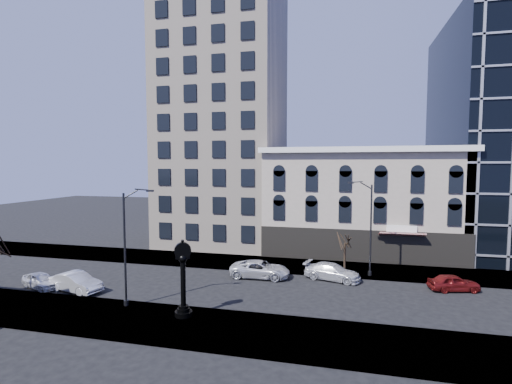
% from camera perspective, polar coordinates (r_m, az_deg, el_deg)
% --- Properties ---
extents(ground, '(160.00, 160.00, 0.00)m').
position_cam_1_polar(ground, '(33.23, -5.11, -14.34)').
color(ground, black).
rests_on(ground, ground).
extents(sidewalk_far, '(160.00, 6.00, 0.12)m').
position_cam_1_polar(sidewalk_far, '(40.55, -1.47, -10.81)').
color(sidewalk_far, gray).
rests_on(sidewalk_far, ground).
extents(sidewalk_near, '(160.00, 6.00, 0.12)m').
position_cam_1_polar(sidewalk_near, '(26.24, -10.98, -19.43)').
color(sidewalk_near, gray).
rests_on(sidewalk_near, ground).
extents(cream_tower, '(15.90, 15.40, 42.50)m').
position_cam_1_polar(cream_tower, '(52.11, -5.06, 13.85)').
color(cream_tower, beige).
rests_on(cream_tower, ground).
extents(victorian_row, '(22.60, 11.19, 12.50)m').
position_cam_1_polar(victorian_row, '(46.03, 15.73, -1.65)').
color(victorian_row, '#AFA090').
rests_on(victorian_row, ground).
extents(street_clock, '(1.21, 1.21, 5.35)m').
position_cam_1_polar(street_clock, '(26.66, -11.15, -13.36)').
color(street_clock, black).
rests_on(street_clock, sidewalk_near).
extents(street_lamp_near, '(2.21, 0.99, 8.87)m').
position_cam_1_polar(street_lamp_near, '(28.60, -18.38, -3.52)').
color(street_lamp_near, black).
rests_on(street_lamp_near, sidewalk_near).
extents(street_lamp_far, '(2.36, 0.44, 9.09)m').
position_cam_1_polar(street_lamp_far, '(36.14, 16.28, -1.64)').
color(street_lamp_far, black).
rests_on(street_lamp_far, sidewalk_far).
extents(bare_tree_far, '(2.55, 2.55, 4.38)m').
position_cam_1_polar(bare_tree_far, '(37.87, 13.54, -6.79)').
color(bare_tree_far, '#2F2217').
rests_on(bare_tree_far, sidewalk_far).
extents(car_near_a, '(4.23, 2.80, 1.34)m').
position_cam_1_polar(car_near_a, '(37.43, -30.19, -11.69)').
color(car_near_a, silver).
rests_on(car_near_a, ground).
extents(car_near_b, '(5.03, 2.68, 1.57)m').
position_cam_1_polar(car_near_b, '(35.12, -25.95, -12.38)').
color(car_near_b, silver).
rests_on(car_near_b, ground).
extents(car_far_a, '(5.63, 2.71, 1.55)m').
position_cam_1_polar(car_far_a, '(35.50, 0.63, -11.79)').
color(car_far_a, silver).
rests_on(car_far_a, ground).
extents(car_far_b, '(5.51, 3.38, 1.49)m').
position_cam_1_polar(car_far_b, '(35.49, 11.66, -11.93)').
color(car_far_b, silver).
rests_on(car_far_b, ground).
extents(car_far_c, '(4.34, 2.52, 1.39)m').
position_cam_1_polar(car_far_c, '(35.99, 28.11, -12.20)').
color(car_far_c, maroon).
rests_on(car_far_c, ground).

